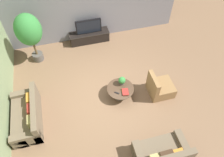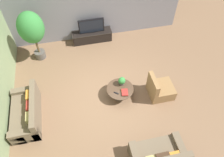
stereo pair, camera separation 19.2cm
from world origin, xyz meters
name	(u,v)px [view 1 (the left image)]	position (x,y,z in m)	size (l,w,h in m)	color
ground_plane	(108,95)	(0.00, 0.00, 0.00)	(24.00, 24.00, 0.00)	brown
back_wall_stone	(87,5)	(0.00, 3.26, 1.50)	(7.40, 0.12, 3.00)	gray
media_console	(90,37)	(-0.06, 2.94, 0.23)	(1.64, 0.50, 0.45)	black
television	(89,27)	(-0.06, 2.94, 0.75)	(1.03, 0.13, 0.61)	black
coffee_table	(120,90)	(0.40, -0.11, 0.27)	(0.90, 0.90, 0.39)	#756656
couch_by_wall	(28,116)	(-2.64, -0.32, 0.29)	(0.84, 1.74, 0.84)	brown
couch_near_entry	(162,154)	(0.88, -2.48, 0.29)	(1.46, 0.84, 0.84)	brown
armchair_wicker	(160,88)	(1.72, -0.34, 0.27)	(0.80, 0.76, 0.86)	olive
potted_palm_tall	(29,31)	(-2.23, 2.38, 1.39)	(0.92, 0.92, 2.06)	#514C47
potted_plant_tabletop	(122,81)	(0.49, 0.06, 0.56)	(0.24, 0.24, 0.31)	#514C47
book_stack	(125,92)	(0.50, -0.31, 0.42)	(0.25, 0.31, 0.05)	gold
remote_black	(117,93)	(0.23, -0.27, 0.40)	(0.04, 0.16, 0.02)	black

